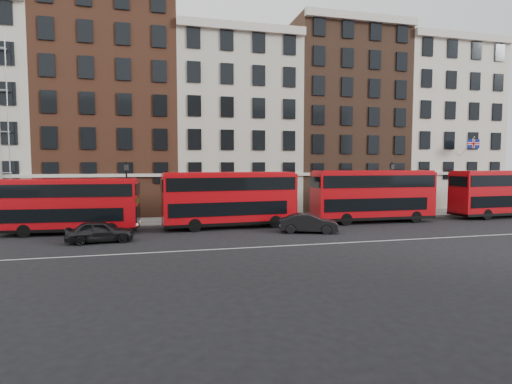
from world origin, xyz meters
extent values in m
plane|color=black|center=(0.00, 0.00, 0.00)|extent=(120.00, 120.00, 0.00)
cube|color=gray|center=(0.00, 10.50, 0.07)|extent=(80.00, 5.00, 0.15)
cube|color=gray|center=(0.00, 8.00, 0.08)|extent=(80.00, 0.30, 0.16)
cube|color=white|center=(0.00, -2.00, 0.01)|extent=(70.00, 0.12, 0.01)
cube|color=brown|center=(-12.80, 18.00, 11.00)|extent=(12.80, 10.00, 22.00)
cube|color=#B2AF9D|center=(0.00, 18.00, 9.50)|extent=(12.80, 10.00, 19.00)
cube|color=beige|center=(0.00, 12.75, 18.60)|extent=(12.80, 0.50, 0.80)
cube|color=brown|center=(12.80, 18.00, 10.50)|extent=(12.80, 10.00, 21.00)
cube|color=beige|center=(12.80, 12.75, 20.60)|extent=(12.80, 0.50, 0.80)
cube|color=beige|center=(25.60, 18.00, 10.00)|extent=(12.80, 10.00, 20.00)
cube|color=beige|center=(25.60, 12.75, 19.60)|extent=(12.80, 0.50, 0.80)
cube|color=#B3090F|center=(-14.78, 6.07, 2.18)|extent=(10.01, 3.18, 3.70)
cube|color=black|center=(-14.78, 6.07, 0.44)|extent=(10.01, 3.22, 0.22)
cube|color=black|center=(-15.06, 6.09, 1.55)|extent=(8.89, 3.16, 0.98)
cube|color=black|center=(-14.78, 6.07, 3.33)|extent=(9.64, 3.22, 0.94)
cube|color=#B3090F|center=(-14.78, 6.07, 4.08)|extent=(9.71, 2.97, 0.17)
cube|color=black|center=(-9.84, 5.64, 1.45)|extent=(0.25, 2.06, 1.22)
cube|color=black|center=(-9.84, 5.64, 2.46)|extent=(0.23, 1.78, 0.39)
cylinder|color=black|center=(-11.70, 4.75, 0.47)|extent=(0.96, 0.34, 0.94)
cylinder|color=black|center=(-11.52, 6.84, 0.47)|extent=(0.96, 0.34, 0.94)
cylinder|color=black|center=(-17.67, 5.26, 0.47)|extent=(0.96, 0.34, 0.94)
cylinder|color=black|center=(-17.49, 7.36, 0.47)|extent=(0.96, 0.34, 0.94)
cube|color=#B3090F|center=(-2.58, 6.07, 2.41)|extent=(11.00, 3.24, 4.09)
cube|color=black|center=(-2.58, 6.07, 0.49)|extent=(11.01, 3.28, 0.25)
cube|color=black|center=(-2.89, 6.05, 1.71)|extent=(9.77, 3.24, 1.09)
cube|color=black|center=(-2.58, 6.07, 3.67)|extent=(10.60, 3.29, 1.04)
cube|color=#B3090F|center=(-2.58, 6.07, 4.50)|extent=(10.68, 3.01, 0.19)
cube|color=black|center=(2.89, 6.40, 1.60)|extent=(0.22, 2.28, 1.35)
cube|color=black|center=(2.89, 6.40, 2.71)|extent=(0.20, 1.97, 0.43)
cylinder|color=black|center=(1.01, 5.12, 0.52)|extent=(1.05, 0.35, 1.04)
cylinder|color=black|center=(0.87, 7.44, 0.52)|extent=(1.05, 0.35, 1.04)
cylinder|color=black|center=(-5.61, 4.72, 0.52)|extent=(1.05, 0.35, 1.04)
cylinder|color=black|center=(-5.75, 7.04, 0.52)|extent=(1.05, 0.35, 1.04)
cube|color=#B3090F|center=(10.47, 6.07, 2.45)|extent=(11.11, 2.78, 4.17)
cube|color=black|center=(10.47, 6.07, 0.50)|extent=(11.11, 2.83, 0.25)
cube|color=black|center=(10.15, 6.07, 1.74)|extent=(9.85, 2.85, 1.11)
cube|color=black|center=(10.47, 6.07, 3.74)|extent=(10.69, 2.86, 1.05)
cube|color=#B3090F|center=(10.47, 6.07, 4.59)|extent=(10.79, 2.57, 0.19)
cube|color=black|center=(16.05, 5.99, 1.63)|extent=(0.12, 2.32, 1.37)
cube|color=black|center=(16.05, 5.99, 2.76)|extent=(0.11, 2.01, 0.44)
cylinder|color=black|center=(14.04, 4.84, 0.53)|extent=(1.06, 0.31, 1.05)
cylinder|color=black|center=(14.07, 7.20, 0.53)|extent=(1.06, 0.31, 1.05)
cylinder|color=black|center=(7.29, 4.93, 0.53)|extent=(1.06, 0.31, 1.05)
cylinder|color=black|center=(7.32, 7.29, 0.53)|extent=(1.06, 0.31, 1.05)
cube|color=#B3090F|center=(24.70, 6.07, 2.42)|extent=(11.01, 3.06, 4.11)
cube|color=black|center=(24.70, 6.07, 0.49)|extent=(11.01, 3.10, 0.25)
cube|color=black|center=(24.39, 6.05, 1.71)|extent=(9.77, 3.09, 1.09)
cube|color=black|center=(24.70, 6.07, 3.69)|extent=(10.60, 3.12, 1.04)
cube|color=#B3090F|center=(24.70, 6.07, 4.52)|extent=(10.69, 2.84, 0.19)
cylinder|color=black|center=(21.63, 4.77, 0.52)|extent=(1.05, 0.33, 1.04)
cylinder|color=black|center=(21.53, 7.10, 0.52)|extent=(1.05, 0.33, 1.04)
imported|color=black|center=(-12.13, 2.08, 0.74)|extent=(4.46, 2.09, 1.48)
imported|color=black|center=(2.84, 2.30, 0.74)|extent=(4.74, 2.97, 1.47)
cylinder|color=black|center=(-10.88, 9.07, 2.45)|extent=(0.14, 0.14, 4.60)
cylinder|color=black|center=(-10.88, 9.07, 0.45)|extent=(0.32, 0.32, 0.60)
cube|color=#262626|center=(-10.88, 9.07, 5.00)|extent=(0.32, 0.32, 0.55)
cone|color=black|center=(-10.88, 9.07, 5.35)|extent=(0.44, 0.44, 0.25)
cylinder|color=black|center=(14.09, 8.84, 2.45)|extent=(0.14, 0.14, 4.60)
cylinder|color=black|center=(14.09, 8.84, 0.45)|extent=(0.32, 0.32, 0.60)
cube|color=#262626|center=(14.09, 8.84, 5.00)|extent=(0.32, 0.32, 0.55)
cone|color=black|center=(14.09, 8.84, 5.35)|extent=(0.44, 0.44, 0.25)
cylinder|color=black|center=(26.83, 8.51, 1.45)|extent=(0.12, 0.12, 2.60)
cube|color=black|center=(26.83, 8.36, 3.05)|extent=(0.25, 0.30, 0.75)
sphere|color=red|center=(26.83, 8.19, 3.27)|extent=(0.14, 0.14, 0.14)
sphere|color=#0C9919|center=(26.83, 8.19, 2.83)|extent=(0.14, 0.14, 0.14)
camera|label=1|loc=(-8.32, -26.13, 5.24)|focal=28.00mm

